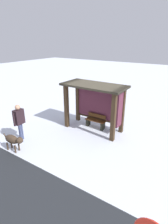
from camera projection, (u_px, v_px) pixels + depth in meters
name	position (u px, v px, depth m)	size (l,w,h in m)	color
ground_plane	(93.00, 129.00, 9.62)	(60.00, 60.00, 0.00)	white
bus_shelter	(97.00, 98.00, 9.09)	(3.15, 1.50, 2.40)	#3C2B1B
bench_left_inside	(96.00, 122.00, 9.69)	(1.11, 0.37, 0.73)	#583518
person_walking	(19.00, 120.00, 8.17)	(0.32, 0.64, 1.77)	#2C1D23
dog	(13.00, 140.00, 7.55)	(1.09, 0.40, 0.74)	#453527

